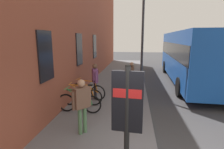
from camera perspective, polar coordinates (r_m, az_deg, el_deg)
ground at (r=9.97m, az=16.64°, el=-6.27°), size 60.00×60.00×0.00m
sidewalk_pavement at (r=11.80m, az=1.80°, el=-2.75°), size 24.00×3.50×0.12m
station_facade at (r=12.89m, az=-7.24°, el=19.27°), size 22.00×0.65×9.46m
bicycle_by_door at (r=7.10m, az=-10.38°, el=-8.87°), size 0.48×1.77×0.97m
bicycle_mid_rack at (r=7.82m, az=-9.53°, el=-6.94°), size 0.48×1.77×0.97m
bicycle_far_end at (r=8.55m, az=-7.64°, el=-5.26°), size 0.55×1.74×0.97m
transit_info_sign at (r=3.21m, az=4.85°, el=-11.25°), size 0.14×0.56×2.40m
city_bus at (r=13.11m, az=23.65°, el=5.98°), size 10.60×3.01×3.35m
pedestrian_by_facade at (r=9.71m, az=6.32°, el=0.30°), size 0.60×0.26×1.58m
pedestrian_near_bus at (r=5.40m, az=-9.61°, el=-8.34°), size 0.52×0.50×1.68m
pedestrian_crossing_street at (r=8.45m, az=-5.41°, el=-1.00°), size 0.60×0.39×1.67m
street_lamp at (r=9.49m, az=9.73°, el=13.07°), size 0.28×0.28×5.29m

